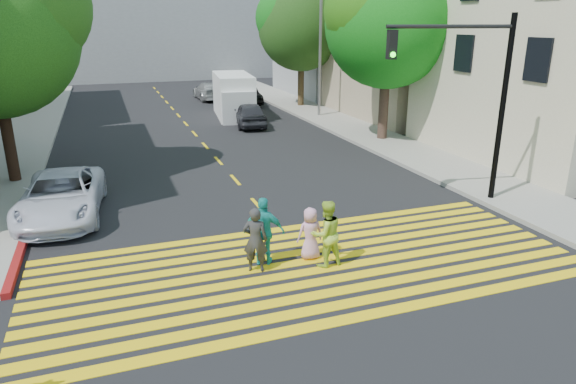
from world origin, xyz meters
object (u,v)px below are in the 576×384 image
pedestrian_woman (326,234)px  white_sedan (61,196)px  tree_right_far (303,22)px  traffic_signal (473,85)px  pedestrian_child (310,233)px  silver_car (209,91)px  dark_car_parked (247,95)px  pedestrian_man (255,240)px  pedestrian_extra (264,231)px  white_van (234,97)px  tree_right_near (390,16)px  dark_car_near (250,114)px

pedestrian_woman → white_sedan: 8.56m
tree_right_far → white_sedan: tree_right_far is taller
traffic_signal → white_sedan: bearing=176.2°
pedestrian_child → silver_car: pedestrian_child is taller
silver_car → dark_car_parked: (2.13, -3.29, -0.01)m
pedestrian_man → pedestrian_extra: bearing=-114.6°
pedestrian_extra → white_van: bearing=-75.7°
tree_right_near → pedestrian_woman: (-8.39, -11.88, -5.13)m
silver_car → dark_car_parked: bearing=121.4°
pedestrian_extra → pedestrian_man: bearing=70.0°
tree_right_far → white_sedan: 23.38m
traffic_signal → tree_right_far: bearing=93.8°
pedestrian_child → white_van: (3.13, 20.46, 0.57)m
traffic_signal → pedestrian_man: bearing=-152.8°
silver_car → pedestrian_woman: bearing=82.8°
tree_right_near → pedestrian_woman: tree_right_near is taller
pedestrian_man → traffic_signal: (7.77, 2.38, 3.09)m
white_sedan → silver_car: 25.06m
silver_car → tree_right_near: bearing=106.2°
white_van → traffic_signal: 18.73m
tree_right_near → pedestrian_man: (-10.11, -11.58, -5.17)m
pedestrian_woman → tree_right_far: bearing=-116.7°
pedestrian_woman → dark_car_near: size_ratio=0.42×
pedestrian_child → dark_car_parked: size_ratio=0.35×
dark_car_near → traffic_signal: 15.75m
tree_right_far → dark_car_parked: bearing=142.9°
pedestrian_man → pedestrian_woman: 1.74m
pedestrian_extra → dark_car_parked: (6.45, 25.17, -0.23)m
dark_car_parked → pedestrian_extra: bearing=-105.9°
pedestrian_child → white_van: white_van is taller
tree_right_near → white_sedan: bearing=-157.4°
pedestrian_woman → silver_car: pedestrian_woman is taller
pedestrian_extra → pedestrian_child: bearing=-158.0°
dark_car_parked → tree_right_far: bearing=-38.6°
pedestrian_man → tree_right_far: bearing=-92.0°
pedestrian_woman → pedestrian_extra: size_ratio=0.97×
tree_right_near → dark_car_near: 9.58m
pedestrian_woman → white_sedan: (-6.31, 5.77, -0.16)m
white_sedan → dark_car_parked: 23.00m
pedestrian_extra → white_sedan: 7.13m
white_sedan → white_van: white_van is taller
pedestrian_child → white_sedan: 8.06m
pedestrian_extra → white_sedan: size_ratio=0.35×
pedestrian_extra → dark_car_near: 17.77m
pedestrian_man → pedestrian_extra: pedestrian_extra is taller
pedestrian_child → dark_car_parked: 25.81m
pedestrian_extra → dark_car_near: pedestrian_extra is taller
traffic_signal → pedestrian_woman: bearing=-145.9°
pedestrian_man → dark_car_near: 18.14m
pedestrian_man → white_van: 21.18m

